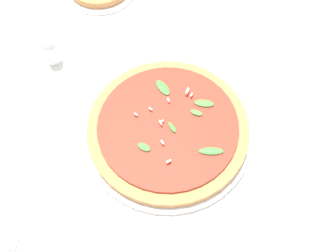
# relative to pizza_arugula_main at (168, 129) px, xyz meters

# --- Properties ---
(ground_plane) EXTENTS (6.00, 6.00, 0.00)m
(ground_plane) POSITION_rel_pizza_arugula_main_xyz_m (0.02, 0.03, -0.02)
(ground_plane) COLOR silver
(pizza_arugula_main) EXTENTS (0.35, 0.35, 0.05)m
(pizza_arugula_main) POSITION_rel_pizza_arugula_main_xyz_m (0.00, 0.00, 0.00)
(pizza_arugula_main) COLOR white
(pizza_arugula_main) RESTS_ON ground_plane
(wine_glass) EXTENTS (0.08, 0.08, 0.18)m
(wine_glass) POSITION_rel_pizza_arugula_main_xyz_m (-0.21, 0.18, 0.11)
(wine_glass) COLOR white
(wine_glass) RESTS_ON ground_plane
(shaker_pepper) EXTENTS (0.03, 0.03, 0.07)m
(shaker_pepper) POSITION_rel_pizza_arugula_main_xyz_m (0.32, -0.03, 0.02)
(shaker_pepper) COLOR silver
(shaker_pepper) RESTS_ON ground_plane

